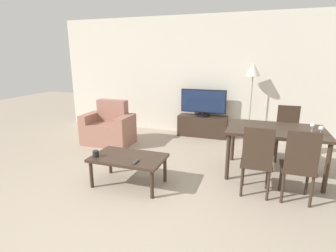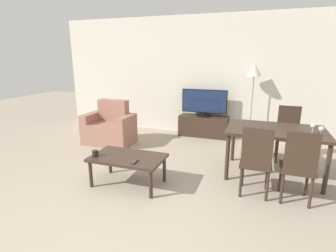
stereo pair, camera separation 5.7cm
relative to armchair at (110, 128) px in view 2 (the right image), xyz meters
name	(u,v)px [view 2 (the right image)]	position (x,y,z in m)	size (l,w,h in m)	color
ground_plane	(110,227)	(1.53, -2.51, -0.33)	(18.00, 18.00, 0.00)	tan
wall_back	(197,76)	(1.53, 1.41, 1.02)	(6.90, 0.06, 2.70)	silver
armchair	(110,128)	(0.00, 0.00, 0.00)	(1.01, 0.64, 0.90)	#9E6B5B
tv_stand	(203,126)	(1.77, 1.15, -0.09)	(1.12, 0.36, 0.48)	#38281E
tv	(204,103)	(1.77, 1.15, 0.46)	(1.02, 0.32, 0.61)	black
coffee_table	(128,159)	(1.25, -1.55, 0.06)	(1.03, 0.62, 0.43)	#38281E
dining_table	(276,134)	(3.22, -0.53, 0.34)	(1.42, 0.92, 0.75)	#38281E
dining_chair_near	(256,159)	(2.97, -1.30, 0.20)	(0.40, 0.40, 0.96)	#38281E
dining_chair_far	(288,131)	(3.47, 0.25, 0.20)	(0.40, 0.40, 0.96)	#38281E
dining_chair_near_right	(299,164)	(3.47, -1.30, 0.20)	(0.40, 0.40, 0.96)	#38281E
floor_lamp	(254,75)	(2.80, 1.11, 1.09)	(0.29, 0.29, 1.67)	gray
remote_primary	(135,162)	(1.45, -1.72, 0.11)	(0.04, 0.15, 0.02)	#38383D
cup_white_near	(95,153)	(0.82, -1.71, 0.15)	(0.09, 0.09, 0.09)	black
wine_glass_left	(313,126)	(3.69, -0.62, 0.52)	(0.07, 0.07, 0.15)	silver
wine_glass_center	(321,130)	(3.76, -0.76, 0.52)	(0.07, 0.07, 0.15)	silver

